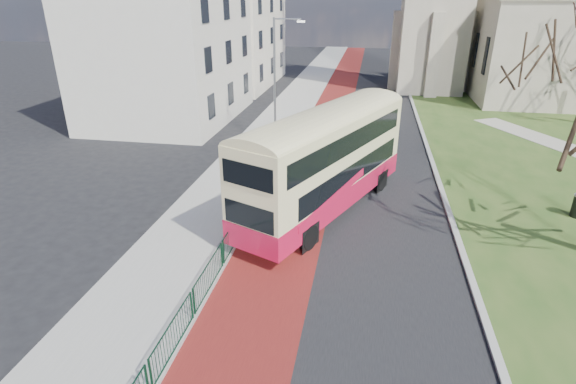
# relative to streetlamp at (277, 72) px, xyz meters

# --- Properties ---
(ground) EXTENTS (160.00, 160.00, 0.00)m
(ground) POSITION_rel_streetlamp_xyz_m (4.35, -18.00, -4.59)
(ground) COLOR black
(ground) RESTS_ON ground
(road_carriageway) EXTENTS (9.00, 120.00, 0.01)m
(road_carriageway) POSITION_rel_streetlamp_xyz_m (5.85, 2.00, -4.59)
(road_carriageway) COLOR black
(road_carriageway) RESTS_ON ground
(bus_lane) EXTENTS (3.40, 120.00, 0.01)m
(bus_lane) POSITION_rel_streetlamp_xyz_m (3.15, 2.00, -4.59)
(bus_lane) COLOR #591414
(bus_lane) RESTS_ON ground
(pavement_west) EXTENTS (4.00, 120.00, 0.12)m
(pavement_west) POSITION_rel_streetlamp_xyz_m (-0.65, 2.00, -4.53)
(pavement_west) COLOR gray
(pavement_west) RESTS_ON ground
(kerb_west) EXTENTS (0.25, 120.00, 0.13)m
(kerb_west) POSITION_rel_streetlamp_xyz_m (1.35, 2.00, -4.53)
(kerb_west) COLOR #999993
(kerb_west) RESTS_ON ground
(kerb_east) EXTENTS (0.25, 80.00, 0.13)m
(kerb_east) POSITION_rel_streetlamp_xyz_m (10.45, 4.00, -4.53)
(kerb_east) COLOR #999993
(kerb_east) RESTS_ON ground
(pedestrian_railing) EXTENTS (0.07, 24.00, 1.12)m
(pedestrian_railing) POSITION_rel_streetlamp_xyz_m (1.40, -14.00, -4.04)
(pedestrian_railing) COLOR #0B311D
(pedestrian_railing) RESTS_ON ground
(street_block_near) EXTENTS (10.30, 14.30, 13.00)m
(street_block_near) POSITION_rel_streetlamp_xyz_m (-9.65, 4.00, 1.92)
(street_block_near) COLOR beige
(street_block_near) RESTS_ON ground
(street_block_far) EXTENTS (10.30, 16.30, 11.50)m
(street_block_far) POSITION_rel_streetlamp_xyz_m (-9.65, 20.00, 1.17)
(street_block_far) COLOR beige
(street_block_far) RESTS_ON ground
(streetlamp) EXTENTS (2.13, 0.18, 8.00)m
(streetlamp) POSITION_rel_streetlamp_xyz_m (0.00, 0.00, 0.00)
(streetlamp) COLOR gray
(streetlamp) RESTS_ON pavement_west
(bus) EXTENTS (6.92, 11.39, 4.72)m
(bus) POSITION_rel_streetlamp_xyz_m (4.63, -11.57, -1.90)
(bus) COLOR #B41033
(bus) RESTS_ON ground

